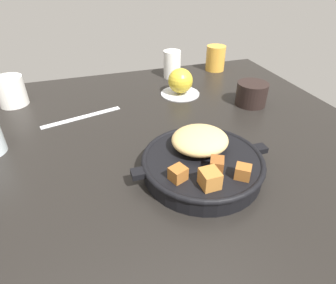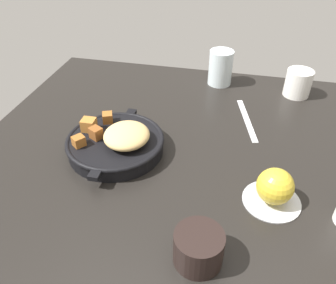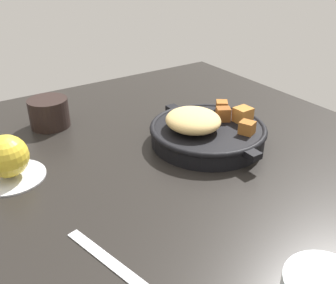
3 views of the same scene
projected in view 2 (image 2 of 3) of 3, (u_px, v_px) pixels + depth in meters
The scene contains 8 objects.
ground_plane at pixel (168, 158), 85.63cm from camera, with size 100.57×99.94×2.40cm, color black.
cast_iron_skillet at pixel (117, 142), 84.15cm from camera, with size 28.63×24.30×7.85cm.
saucer_plate at pixel (271, 200), 72.02cm from camera, with size 12.24×12.24×0.60cm, color #B7BABF.
red_apple at pixel (275, 186), 69.54cm from camera, with size 7.67×7.67×7.67cm, color gold.
butter_knife at pixel (247, 120), 97.17cm from camera, with size 21.75×1.60×0.36cm, color silver.
coffee_mug_dark at pixel (198, 248), 59.08cm from camera, with size 8.87×8.87×6.55cm, color black.
ceramic_mug_white at pixel (298, 83), 106.52cm from camera, with size 8.06×8.06×8.37cm, color silver.
water_glass_tall at pixel (221, 68), 112.07cm from camera, with size 7.84×7.84×11.37cm, color silver.
Camera 2 is at (64.39, 14.59, 53.48)cm, focal length 36.45 mm.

